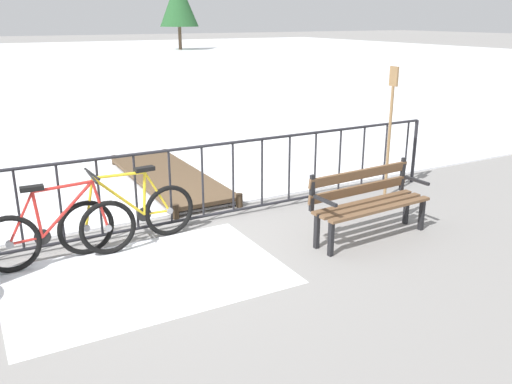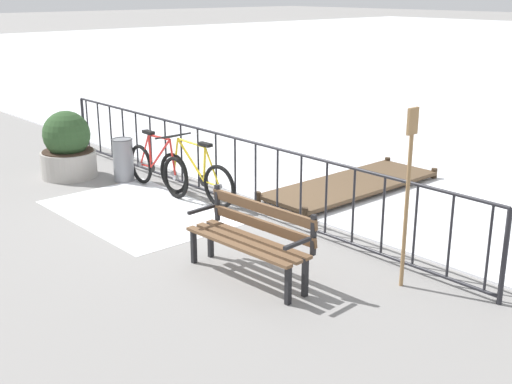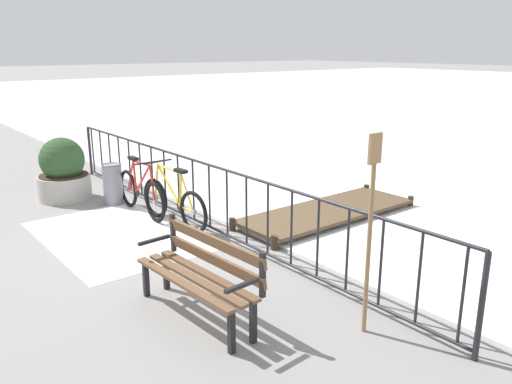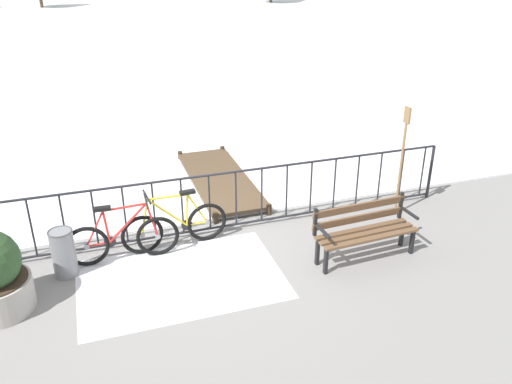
{
  "view_description": "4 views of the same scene",
  "coord_description": "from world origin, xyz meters",
  "px_view_note": "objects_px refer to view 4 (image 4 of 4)",
  "views": [
    {
      "loc": [
        -2.02,
        -6.34,
        2.66
      ],
      "look_at": [
        1.1,
        -0.72,
        0.56
      ],
      "focal_mm": 37.8,
      "sensor_mm": 36.0,
      "label": 1
    },
    {
      "loc": [
        7.44,
        -5.98,
        3.14
      ],
      "look_at": [
        1.25,
        -0.49,
        0.57
      ],
      "focal_mm": 46.14,
      "sensor_mm": 36.0,
      "label": 2
    },
    {
      "loc": [
        6.41,
        -4.05,
        2.71
      ],
      "look_at": [
        0.88,
        0.38,
        0.71
      ],
      "focal_mm": 35.94,
      "sensor_mm": 36.0,
      "label": 3
    },
    {
      "loc": [
        -1.51,
        -7.54,
        4.37
      ],
      "look_at": [
        0.95,
        -0.25,
        0.75
      ],
      "focal_mm": 36.71,
      "sensor_mm": 36.0,
      "label": 4
    }
  ],
  "objects_px": {
    "park_bench": "(364,227)",
    "oar_upright": "(402,155)",
    "bicycle_near_railing": "(122,239)",
    "bicycle_second": "(175,226)",
    "trash_bin": "(63,253)"
  },
  "relations": [
    {
      "from": "park_bench",
      "to": "trash_bin",
      "type": "height_order",
      "value": "park_bench"
    },
    {
      "from": "park_bench",
      "to": "oar_upright",
      "type": "bearing_deg",
      "value": 39.7
    },
    {
      "from": "bicycle_near_railing",
      "to": "park_bench",
      "type": "height_order",
      "value": "bicycle_near_railing"
    },
    {
      "from": "park_bench",
      "to": "bicycle_second",
      "type": "bearing_deg",
      "value": 155.96
    },
    {
      "from": "bicycle_near_railing",
      "to": "bicycle_second",
      "type": "xyz_separation_m",
      "value": [
        0.83,
        0.15,
        0.0
      ]
    },
    {
      "from": "bicycle_second",
      "to": "bicycle_near_railing",
      "type": "bearing_deg",
      "value": -169.99
    },
    {
      "from": "bicycle_second",
      "to": "oar_upright",
      "type": "height_order",
      "value": "oar_upright"
    },
    {
      "from": "bicycle_near_railing",
      "to": "oar_upright",
      "type": "height_order",
      "value": "oar_upright"
    },
    {
      "from": "bicycle_near_railing",
      "to": "trash_bin",
      "type": "xyz_separation_m",
      "value": [
        -0.85,
        -0.13,
        0.0
      ]
    },
    {
      "from": "trash_bin",
      "to": "park_bench",
      "type": "bearing_deg",
      "value": -11.91
    },
    {
      "from": "park_bench",
      "to": "trash_bin",
      "type": "bearing_deg",
      "value": 168.09
    },
    {
      "from": "bicycle_near_railing",
      "to": "bicycle_second",
      "type": "distance_m",
      "value": 0.85
    },
    {
      "from": "trash_bin",
      "to": "oar_upright",
      "type": "xyz_separation_m",
      "value": [
        5.63,
        0.14,
        0.76
      ]
    },
    {
      "from": "trash_bin",
      "to": "oar_upright",
      "type": "height_order",
      "value": "oar_upright"
    },
    {
      "from": "trash_bin",
      "to": "oar_upright",
      "type": "distance_m",
      "value": 5.68
    }
  ]
}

